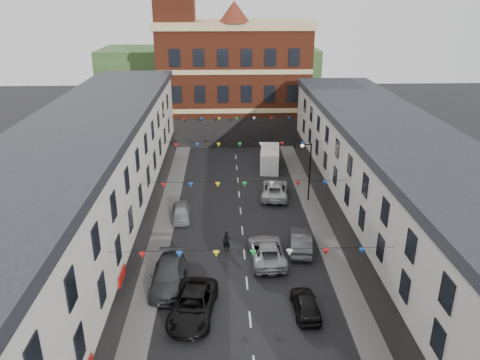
{
  "coord_description": "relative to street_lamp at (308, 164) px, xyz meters",
  "views": [
    {
      "loc": [
        -1.52,
        -28.17,
        19.03
      ],
      "look_at": [
        -0.15,
        9.23,
        4.25
      ],
      "focal_mm": 35.0,
      "sensor_mm": 36.0,
      "label": 1
    }
  ],
  "objects": [
    {
      "name": "terrace_right",
      "position": [
        5.23,
        -13.0,
        0.95
      ],
      "size": [
        8.4,
        56.0,
        9.7
      ],
      "color": "#B7B4AB",
      "rests_on": "ground"
    },
    {
      "name": "terrace_left",
      "position": [
        -18.33,
        -13.0,
        1.44
      ],
      "size": [
        8.4,
        56.0,
        10.7
      ],
      "color": "beige",
      "rests_on": "ground"
    },
    {
      "name": "car_left_d",
      "position": [
        -12.05,
        -14.1,
        -3.1
      ],
      "size": [
        2.38,
        5.61,
        1.61
      ],
      "primitive_type": "imported",
      "rotation": [
        0.0,
        0.0,
        -0.02
      ],
      "color": "#393C40",
      "rests_on": "ground"
    },
    {
      "name": "moving_car",
      "position": [
        -4.86,
        -10.88,
        -3.13
      ],
      "size": [
        2.84,
        5.69,
        1.55
      ],
      "primitive_type": "imported",
      "rotation": [
        0.0,
        0.0,
        3.19
      ],
      "color": "#A8A9AF",
      "rests_on": "ground"
    },
    {
      "name": "car_right_e",
      "position": [
        -2.0,
        -9.45,
        -3.12
      ],
      "size": [
        2.27,
        4.93,
        1.56
      ],
      "primitive_type": "imported",
      "rotation": [
        0.0,
        0.0,
        3.01
      ],
      "color": "#4F5157",
      "rests_on": "ground"
    },
    {
      "name": "pavement_left",
      "position": [
        -13.45,
        -12.0,
        -3.83
      ],
      "size": [
        1.8,
        64.0,
        0.15
      ],
      "primitive_type": "cube",
      "color": "#605E5B",
      "rests_on": "ground"
    },
    {
      "name": "clock_tower",
      "position": [
        -14.05,
        21.0,
        11.03
      ],
      "size": [
        5.6,
        5.6,
        30.0
      ],
      "color": "maroon",
      "rests_on": "ground"
    },
    {
      "name": "street_lamp",
      "position": [
        0.0,
        0.0,
        0.0
      ],
      "size": [
        1.1,
        0.36,
        6.0
      ],
      "color": "black",
      "rests_on": "ground"
    },
    {
      "name": "car_left_c",
      "position": [
        -10.15,
        -17.46,
        -3.12
      ],
      "size": [
        3.29,
        5.93,
        1.57
      ],
      "primitive_type": "imported",
      "rotation": [
        0.0,
        0.0,
        -0.13
      ],
      "color": "black",
      "rests_on": "ground"
    },
    {
      "name": "pavement_right",
      "position": [
        0.35,
        -12.0,
        -3.83
      ],
      "size": [
        1.8,
        64.0,
        0.15
      ],
      "primitive_type": "cube",
      "color": "#605E5B",
      "rests_on": "ground"
    },
    {
      "name": "car_left_e",
      "position": [
        -12.05,
        -3.47,
        -3.23
      ],
      "size": [
        1.93,
        4.1,
        1.36
      ],
      "primitive_type": "imported",
      "rotation": [
        0.0,
        0.0,
        0.08
      ],
      "color": "gray",
      "rests_on": "ground"
    },
    {
      "name": "distant_hill",
      "position": [
        -10.55,
        48.0,
        1.1
      ],
      "size": [
        40.0,
        14.0,
        10.0
      ],
      "primitive_type": "cube",
      "color": "#2E4E24",
      "rests_on": "ground"
    },
    {
      "name": "car_right_d",
      "position": [
        -2.95,
        -17.43,
        -3.24
      ],
      "size": [
        1.65,
        3.91,
        1.32
      ],
      "primitive_type": "imported",
      "rotation": [
        0.0,
        0.0,
        3.16
      ],
      "color": "black",
      "rests_on": "ground"
    },
    {
      "name": "pedestrian",
      "position": [
        -7.94,
        -9.45,
        -3.03
      ],
      "size": [
        0.73,
        0.58,
        1.75
      ],
      "primitive_type": "imported",
      "rotation": [
        0.0,
        0.0,
        -0.29
      ],
      "color": "black",
      "rests_on": "ground"
    },
    {
      "name": "car_right_f",
      "position": [
        -2.95,
        1.3,
        -3.13
      ],
      "size": [
        3.26,
        5.86,
        1.55
      ],
      "primitive_type": "imported",
      "rotation": [
        0.0,
        0.0,
        3.01
      ],
      "color": "silver",
      "rests_on": "ground"
    },
    {
      "name": "white_van",
      "position": [
        -2.67,
        9.65,
        -2.7
      ],
      "size": [
        2.72,
        5.66,
        2.41
      ],
      "primitive_type": "cube",
      "rotation": [
        0.0,
        0.0,
        -0.12
      ],
      "color": "white",
      "rests_on": "ground"
    },
    {
      "name": "civic_building",
      "position": [
        -6.55,
        23.95,
        4.23
      ],
      "size": [
        20.6,
        13.3,
        18.5
      ],
      "color": "maroon",
      "rests_on": "ground"
    },
    {
      "name": "ground",
      "position": [
        -6.55,
        -14.0,
        -3.9
      ],
      "size": [
        160.0,
        160.0,
        0.0
      ],
      "primitive_type": "plane",
      "color": "black",
      "rests_on": "ground"
    }
  ]
}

